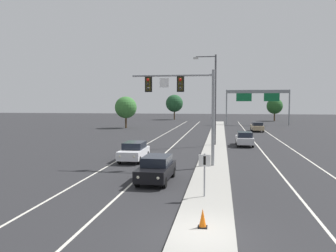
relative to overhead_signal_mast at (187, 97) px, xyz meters
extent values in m
plane|color=#28282B|center=(1.96, -13.65, -5.29)|extent=(260.00, 260.00, 0.00)
cube|color=#9E9B93|center=(1.96, 4.35, -5.21)|extent=(2.40, 110.00, 0.15)
cube|color=silver|center=(-2.74, 11.35, -5.28)|extent=(0.14, 100.00, 0.01)
cube|color=silver|center=(6.66, 11.35, -5.28)|extent=(0.14, 100.00, 0.01)
cube|color=silver|center=(-6.04, 11.35, -5.28)|extent=(0.14, 100.00, 0.01)
cube|color=silver|center=(9.96, 11.35, -5.28)|extent=(0.14, 100.00, 0.01)
cylinder|color=gray|center=(1.97, 0.01, -1.54)|extent=(0.24, 0.24, 7.20)
cylinder|color=gray|center=(-1.12, 0.01, 1.66)|extent=(6.19, 0.16, 0.16)
cube|color=black|center=(-0.50, 0.05, 1.01)|extent=(0.56, 0.06, 1.20)
cube|color=#38330F|center=(-0.50, 0.01, 1.01)|extent=(0.32, 0.32, 1.00)
sphere|color=red|center=(-0.50, -0.16, 1.33)|extent=(0.22, 0.22, 0.22)
sphere|color=#282828|center=(-0.50, -0.16, 1.01)|extent=(0.22, 0.22, 0.22)
sphere|color=#282828|center=(-0.50, -0.16, 0.69)|extent=(0.22, 0.22, 0.22)
cube|color=black|center=(-2.98, 0.05, 1.01)|extent=(0.56, 0.06, 1.20)
cube|color=#38330F|center=(-2.98, 0.01, 1.01)|extent=(0.32, 0.32, 1.00)
sphere|color=red|center=(-2.98, -0.16, 1.33)|extent=(0.22, 0.22, 0.22)
sphere|color=#282828|center=(-2.98, -0.16, 1.01)|extent=(0.22, 0.22, 0.22)
sphere|color=#282828|center=(-2.98, -0.16, 0.69)|extent=(0.22, 0.22, 0.22)
cube|color=white|center=(-1.74, -0.01, 1.11)|extent=(0.70, 0.04, 0.70)
cylinder|color=gray|center=(1.77, -8.77, -4.04)|extent=(0.08, 0.08, 2.20)
cube|color=white|center=(1.77, -8.80, -3.29)|extent=(0.60, 0.03, 0.60)
cube|color=black|center=(1.77, -8.82, -3.29)|extent=(0.12, 0.01, 0.44)
cylinder|color=#4C4C51|center=(1.91, 12.87, -0.14)|extent=(0.20, 0.20, 10.00)
cylinder|color=#4C4C51|center=(0.81, 12.87, 4.66)|extent=(2.20, 0.12, 0.12)
cube|color=#B7B7B2|center=(-0.29, 12.87, 4.51)|extent=(0.56, 0.28, 0.20)
cube|color=black|center=(-1.38, -5.28, -4.62)|extent=(1.92, 4.45, 0.70)
cube|color=black|center=(-1.37, -5.06, -3.99)|extent=(1.65, 2.42, 0.56)
sphere|color=#EAE5C6|center=(-0.86, -7.48, -4.57)|extent=(0.18, 0.18, 0.18)
sphere|color=#EAE5C6|center=(-2.02, -7.45, -4.57)|extent=(0.18, 0.18, 0.18)
cylinder|color=black|center=(-0.62, -6.80, -4.97)|extent=(0.24, 0.65, 0.64)
cylinder|color=black|center=(-2.22, -6.76, -4.97)|extent=(0.24, 0.65, 0.64)
cylinder|color=black|center=(-0.54, -3.81, -4.97)|extent=(0.24, 0.65, 0.64)
cylinder|color=black|center=(-2.14, -3.76, -4.97)|extent=(0.24, 0.65, 0.64)
cube|color=silver|center=(-4.63, 1.86, -4.62)|extent=(1.81, 4.40, 0.70)
cube|color=black|center=(-4.63, 2.08, -3.99)|extent=(1.59, 2.38, 0.56)
sphere|color=#EAE5C6|center=(-4.05, -0.32, -4.57)|extent=(0.18, 0.18, 0.18)
sphere|color=#EAE5C6|center=(-5.20, -0.32, -4.57)|extent=(0.18, 0.18, 0.18)
cylinder|color=black|center=(-3.83, 0.36, -4.97)|extent=(0.22, 0.64, 0.64)
cylinder|color=black|center=(-5.43, 0.36, -4.97)|extent=(0.22, 0.64, 0.64)
cylinder|color=black|center=(-3.83, 3.36, -4.97)|extent=(0.22, 0.64, 0.64)
cylinder|color=black|center=(-5.43, 3.36, -4.97)|extent=(0.22, 0.64, 0.64)
cube|color=#B7B7BC|center=(5.19, 13.60, -4.62)|extent=(1.82, 4.41, 0.70)
cube|color=black|center=(5.19, 13.38, -3.99)|extent=(1.59, 2.38, 0.56)
sphere|color=#EAE5C6|center=(4.60, 15.78, -4.57)|extent=(0.18, 0.18, 0.18)
sphere|color=#EAE5C6|center=(5.75, 15.78, -4.57)|extent=(0.18, 0.18, 0.18)
cylinder|color=black|center=(4.38, 15.10, -4.97)|extent=(0.22, 0.64, 0.64)
cylinder|color=black|center=(5.98, 15.10, -4.97)|extent=(0.22, 0.64, 0.64)
cylinder|color=black|center=(4.39, 12.10, -4.97)|extent=(0.22, 0.64, 0.64)
cylinder|color=black|center=(5.99, 12.10, -4.97)|extent=(0.22, 0.64, 0.64)
cube|color=tan|center=(8.50, 33.12, -4.62)|extent=(1.89, 4.44, 0.70)
cube|color=black|center=(8.50, 32.90, -3.99)|extent=(1.63, 2.41, 0.56)
sphere|color=#EAE5C6|center=(7.88, 35.29, -4.57)|extent=(0.18, 0.18, 0.18)
sphere|color=#EAE5C6|center=(9.03, 35.31, -4.57)|extent=(0.18, 0.18, 0.18)
cylinder|color=black|center=(7.67, 34.60, -4.97)|extent=(0.23, 0.64, 0.64)
cylinder|color=black|center=(9.27, 34.63, -4.97)|extent=(0.23, 0.64, 0.64)
cylinder|color=black|center=(7.73, 31.60, -4.97)|extent=(0.23, 0.64, 0.64)
cylinder|color=black|center=(9.33, 31.63, -4.97)|extent=(0.23, 0.64, 0.64)
cube|color=black|center=(1.92, -13.19, -5.12)|extent=(0.36, 0.36, 0.04)
cone|color=orange|center=(1.92, -13.19, -4.75)|extent=(0.28, 0.28, 0.70)
cylinder|color=gray|center=(3.66, 49.75, -1.54)|extent=(0.28, 0.28, 7.50)
cylinder|color=gray|center=(16.66, 49.75, -1.54)|extent=(0.28, 0.28, 7.50)
cube|color=gray|center=(10.16, 49.75, 1.81)|extent=(13.00, 0.36, 0.70)
cube|color=#0F6033|center=(7.30, 49.55, 0.61)|extent=(3.20, 0.08, 1.70)
cube|color=#0F6033|center=(13.02, 49.55, 0.61)|extent=(3.20, 0.08, 1.70)
cylinder|color=#4C3823|center=(-15.23, 37.30, -4.16)|extent=(0.36, 0.36, 2.25)
sphere|color=#387533|center=(-15.23, 37.30, -1.40)|extent=(4.11, 4.11, 4.11)
cylinder|color=#4C3823|center=(-10.29, 69.11, -3.99)|extent=(0.36, 0.36, 2.60)
sphere|color=#1E4C28|center=(-10.29, 69.11, -0.79)|extent=(4.76, 4.76, 4.76)
cylinder|color=#4C3823|center=(16.09, 66.23, -4.18)|extent=(0.36, 0.36, 2.22)
sphere|color=#235623|center=(16.09, 66.23, -1.44)|extent=(4.07, 4.07, 4.07)
camera|label=1|loc=(2.58, -26.27, -0.32)|focal=37.22mm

